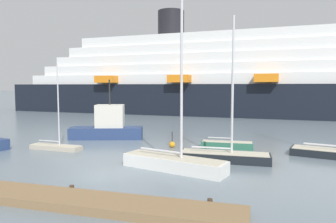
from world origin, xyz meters
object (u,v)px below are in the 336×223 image
(sailboat_2, at_px, (224,155))
(sailboat_3, at_px, (174,160))
(fishing_boat_1, at_px, (108,127))
(sailboat_1, at_px, (227,144))
(channel_buoy_1, at_px, (172,144))
(sailboat_0, at_px, (56,146))
(cruise_ship, at_px, (267,80))

(sailboat_2, distance_m, sailboat_3, 4.57)
(fishing_boat_1, bearing_deg, sailboat_2, -45.32)
(fishing_boat_1, bearing_deg, sailboat_1, -25.87)
(fishing_boat_1, bearing_deg, sailboat_3, -63.10)
(sailboat_3, height_order, channel_buoy_1, sailboat_3)
(sailboat_0, distance_m, sailboat_1, 15.38)
(sailboat_2, height_order, channel_buoy_1, sailboat_2)
(sailboat_0, relative_size, sailboat_1, 1.07)
(sailboat_2, xyz_separation_m, channel_buoy_1, (-5.18, 4.12, -0.22))
(cruise_ship, bearing_deg, channel_buoy_1, -101.01)
(sailboat_0, xyz_separation_m, fishing_boat_1, (1.73, 6.72, 0.93))
(sailboat_2, relative_size, sailboat_3, 0.78)
(sailboat_1, xyz_separation_m, cruise_ship, (4.40, 35.01, 6.49))
(sailboat_1, bearing_deg, channel_buoy_1, -171.16)
(channel_buoy_1, bearing_deg, fishing_boat_1, 160.09)
(sailboat_3, bearing_deg, sailboat_1, 87.65)
(sailboat_1, distance_m, sailboat_2, 5.07)
(cruise_ship, bearing_deg, sailboat_0, -112.06)
(sailboat_2, height_order, fishing_boat_1, sailboat_2)
(sailboat_2, bearing_deg, channel_buoy_1, 140.06)
(sailboat_3, distance_m, fishing_boat_1, 14.54)
(sailboat_3, xyz_separation_m, channel_buoy_1, (-2.13, 7.53, -0.40))
(sailboat_0, xyz_separation_m, sailboat_2, (14.89, -0.30, 0.14))
(sailboat_3, relative_size, fishing_boat_1, 1.71)
(fishing_boat_1, bearing_deg, channel_buoy_1, -37.18)
(cruise_ship, bearing_deg, fishing_boat_1, -114.12)
(sailboat_0, xyz_separation_m, cruise_ship, (19.02, 39.78, 6.53))
(sailboat_0, relative_size, sailboat_3, 0.55)
(sailboat_3, bearing_deg, channel_buoy_1, 121.61)
(sailboat_0, distance_m, cruise_ship, 44.57)
(sailboat_2, relative_size, fishing_boat_1, 1.33)
(sailboat_1, relative_size, fishing_boat_1, 0.87)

